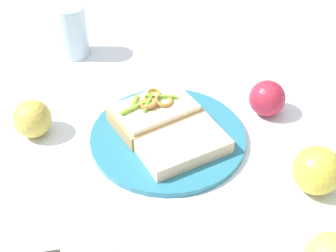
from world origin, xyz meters
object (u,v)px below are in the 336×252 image
object	(u,v)px
bread_slice_side	(182,144)
apple_0	(32,119)
apple_4	(317,170)
drinking_glass	(72,31)
apple_1	(267,98)
plate	(168,137)
sandwich	(155,113)

from	to	relation	value
bread_slice_side	apple_0	world-z (taller)	apple_0
apple_4	drinking_glass	world-z (taller)	drinking_glass
bread_slice_side	drinking_glass	size ratio (longest dim) A/B	1.26
drinking_glass	apple_1	bearing A→B (deg)	41.72
apple_4	plate	bearing A→B (deg)	-136.72
apple_0	drinking_glass	distance (m)	0.27
bread_slice_side	apple_1	bearing A→B (deg)	6.63
apple_1	apple_4	world-z (taller)	apple_4
sandwich	drinking_glass	world-z (taller)	drinking_glass
plate	apple_0	distance (m)	0.24
apple_0	apple_4	world-z (taller)	apple_4
apple_1	sandwich	bearing A→B (deg)	-100.08
apple_0	apple_1	size ratio (longest dim) A/B	1.01
plate	drinking_glass	bearing A→B (deg)	-164.21
bread_slice_side	apple_4	distance (m)	0.22
apple_0	apple_1	distance (m)	0.43
sandwich	apple_4	world-z (taller)	apple_4
apple_1	drinking_glass	xyz separation A→B (m)	(-0.33, -0.30, 0.02)
plate	drinking_glass	world-z (taller)	drinking_glass
plate	apple_0	world-z (taller)	apple_0
drinking_glass	plate	bearing A→B (deg)	15.79
apple_0	apple_1	world-z (taller)	same
plate	bread_slice_side	world-z (taller)	bread_slice_side
apple_1	bread_slice_side	bearing A→B (deg)	-75.29
sandwich	bread_slice_side	bearing A→B (deg)	-89.95
bread_slice_side	apple_4	size ratio (longest dim) A/B	1.88
sandwich	bread_slice_side	xyz separation A→B (m)	(0.09, 0.02, -0.01)
sandwich	apple_4	distance (m)	0.30
apple_1	plate	bearing A→B (deg)	-88.04
plate	apple_1	world-z (taller)	apple_1
apple_4	sandwich	bearing A→B (deg)	-141.31
apple_0	plate	bearing A→B (deg)	65.53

